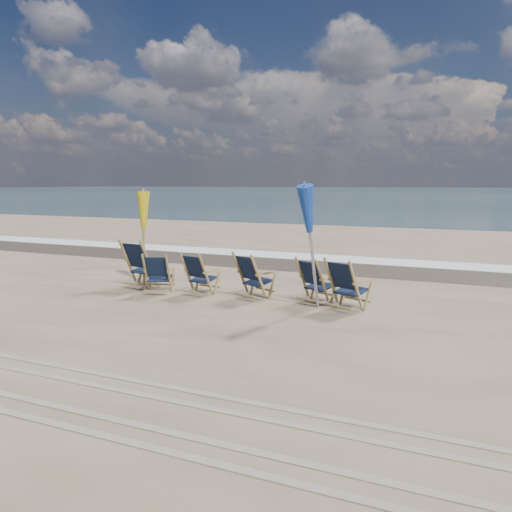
{
  "coord_description": "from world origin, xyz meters",
  "views": [
    {
      "loc": [
        3.9,
        -6.85,
        2.36
      ],
      "look_at": [
        0.0,
        2.2,
        0.9
      ],
      "focal_mm": 35.0,
      "sensor_mm": 36.0,
      "label": 1
    }
  ],
  "objects_px": {
    "beach_chair_0": "(149,265)",
    "umbrella_blue": "(313,212)",
    "beach_chair_2": "(205,275)",
    "beach_chair_4": "(322,283)",
    "umbrella_yellow": "(143,215)",
    "beach_chair_5": "(355,287)",
    "beach_chair_3": "(258,278)",
    "beach_chair_1": "(169,274)"
  },
  "relations": [
    {
      "from": "beach_chair_0",
      "to": "beach_chair_3",
      "type": "relative_size",
      "value": 1.15
    },
    {
      "from": "umbrella_blue",
      "to": "umbrella_yellow",
      "type": "bearing_deg",
      "value": 168.65
    },
    {
      "from": "umbrella_blue",
      "to": "beach_chair_1",
      "type": "bearing_deg",
      "value": 177.94
    },
    {
      "from": "umbrella_blue",
      "to": "beach_chair_0",
      "type": "bearing_deg",
      "value": 174.94
    },
    {
      "from": "umbrella_yellow",
      "to": "beach_chair_2",
      "type": "bearing_deg",
      "value": -18.73
    },
    {
      "from": "beach_chair_0",
      "to": "beach_chair_4",
      "type": "xyz_separation_m",
      "value": [
        3.93,
        0.06,
        -0.1
      ]
    },
    {
      "from": "beach_chair_2",
      "to": "umbrella_yellow",
      "type": "bearing_deg",
      "value": -7.86
    },
    {
      "from": "umbrella_blue",
      "to": "beach_chair_5",
      "type": "bearing_deg",
      "value": 7.72
    },
    {
      "from": "umbrella_yellow",
      "to": "umbrella_blue",
      "type": "relative_size",
      "value": 0.9
    },
    {
      "from": "beach_chair_3",
      "to": "umbrella_yellow",
      "type": "height_order",
      "value": "umbrella_yellow"
    },
    {
      "from": "beach_chair_4",
      "to": "umbrella_blue",
      "type": "bearing_deg",
      "value": 102.39
    },
    {
      "from": "beach_chair_1",
      "to": "umbrella_yellow",
      "type": "distance_m",
      "value": 1.81
    },
    {
      "from": "beach_chair_1",
      "to": "umbrella_yellow",
      "type": "bearing_deg",
      "value": -51.78
    },
    {
      "from": "beach_chair_4",
      "to": "beach_chair_5",
      "type": "height_order",
      "value": "beach_chair_5"
    },
    {
      "from": "umbrella_blue",
      "to": "beach_chair_2",
      "type": "bearing_deg",
      "value": 175.3
    },
    {
      "from": "beach_chair_5",
      "to": "umbrella_blue",
      "type": "relative_size",
      "value": 0.42
    },
    {
      "from": "beach_chair_3",
      "to": "beach_chair_4",
      "type": "xyz_separation_m",
      "value": [
        1.26,
        0.14,
        -0.02
      ]
    },
    {
      "from": "umbrella_yellow",
      "to": "beach_chair_3",
      "type": "bearing_deg",
      "value": -10.92
    },
    {
      "from": "beach_chair_0",
      "to": "umbrella_blue",
      "type": "xyz_separation_m",
      "value": [
        3.84,
        -0.34,
        1.27
      ]
    },
    {
      "from": "beach_chair_1",
      "to": "beach_chair_4",
      "type": "xyz_separation_m",
      "value": [
        3.27,
        0.29,
        0.02
      ]
    },
    {
      "from": "beach_chair_0",
      "to": "umbrella_yellow",
      "type": "xyz_separation_m",
      "value": [
        -0.49,
        0.53,
        1.05
      ]
    },
    {
      "from": "beach_chair_4",
      "to": "umbrella_yellow",
      "type": "relative_size",
      "value": 0.43
    },
    {
      "from": "beach_chair_2",
      "to": "umbrella_blue",
      "type": "xyz_separation_m",
      "value": [
        2.33,
        -0.19,
        1.37
      ]
    },
    {
      "from": "beach_chair_3",
      "to": "umbrella_yellow",
      "type": "bearing_deg",
      "value": 12.05
    },
    {
      "from": "beach_chair_0",
      "to": "beach_chair_1",
      "type": "xyz_separation_m",
      "value": [
        0.66,
        -0.23,
        -0.12
      ]
    },
    {
      "from": "beach_chair_2",
      "to": "beach_chair_5",
      "type": "xyz_separation_m",
      "value": [
        3.12,
        -0.09,
        0.03
      ]
    },
    {
      "from": "beach_chair_1",
      "to": "beach_chair_4",
      "type": "relative_size",
      "value": 0.96
    },
    {
      "from": "beach_chair_2",
      "to": "beach_chair_4",
      "type": "height_order",
      "value": "same"
    },
    {
      "from": "beach_chair_4",
      "to": "beach_chair_5",
      "type": "bearing_deg",
      "value": -178.51
    },
    {
      "from": "beach_chair_2",
      "to": "beach_chair_3",
      "type": "distance_m",
      "value": 1.16
    },
    {
      "from": "beach_chair_0",
      "to": "umbrella_blue",
      "type": "distance_m",
      "value": 4.06
    },
    {
      "from": "beach_chair_2",
      "to": "umbrella_blue",
      "type": "height_order",
      "value": "umbrella_blue"
    },
    {
      "from": "beach_chair_5",
      "to": "beach_chair_3",
      "type": "bearing_deg",
      "value": 18.93
    },
    {
      "from": "beach_chair_2",
      "to": "beach_chair_4",
      "type": "xyz_separation_m",
      "value": [
        2.42,
        0.21,
        0.0
      ]
    },
    {
      "from": "beach_chair_0",
      "to": "umbrella_yellow",
      "type": "distance_m",
      "value": 1.28
    },
    {
      "from": "beach_chair_4",
      "to": "beach_chair_5",
      "type": "relative_size",
      "value": 0.93
    },
    {
      "from": "beach_chair_2",
      "to": "beach_chair_4",
      "type": "relative_size",
      "value": 1.0
    },
    {
      "from": "beach_chair_4",
      "to": "beach_chair_5",
      "type": "distance_m",
      "value": 0.76
    },
    {
      "from": "beach_chair_5",
      "to": "umbrella_yellow",
      "type": "xyz_separation_m",
      "value": [
        -5.12,
        0.76,
        1.12
      ]
    },
    {
      "from": "beach_chair_0",
      "to": "beach_chair_4",
      "type": "bearing_deg",
      "value": -172.71
    },
    {
      "from": "beach_chair_3",
      "to": "beach_chair_5",
      "type": "distance_m",
      "value": 1.97
    },
    {
      "from": "beach_chair_0",
      "to": "beach_chair_4",
      "type": "distance_m",
      "value": 3.93
    }
  ]
}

